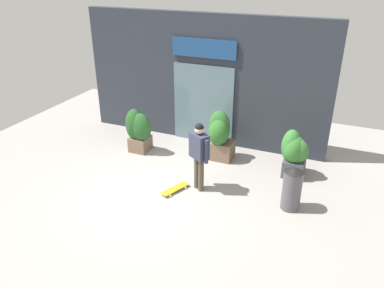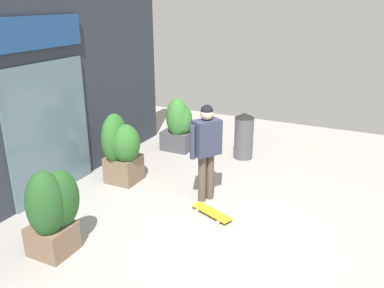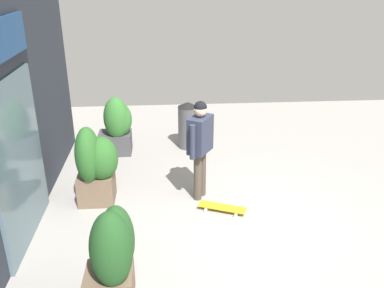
% 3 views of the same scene
% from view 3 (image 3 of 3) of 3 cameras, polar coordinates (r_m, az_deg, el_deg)
% --- Properties ---
extents(ground_plane, '(12.00, 12.00, 0.00)m').
position_cam_3_polar(ground_plane, '(6.23, 7.41, -11.36)').
color(ground_plane, '#9E9993').
extents(skateboarder, '(0.54, 0.45, 1.65)m').
position_cam_3_polar(skateboarder, '(6.50, 1.13, 0.49)').
color(skateboarder, '#4C4238').
rests_on(skateboarder, ground_plane).
extents(skateboard, '(0.46, 0.76, 0.08)m').
position_cam_3_polar(skateboard, '(6.55, 4.17, -8.68)').
color(skateboard, gold).
rests_on(skateboard, ground_plane).
extents(planter_box_left, '(0.76, 0.57, 1.23)m').
position_cam_3_polar(planter_box_left, '(4.72, -10.80, -14.63)').
color(planter_box_left, brown).
rests_on(planter_box_left, ground_plane).
extents(planter_box_right, '(0.66, 0.69, 1.21)m').
position_cam_3_polar(planter_box_right, '(8.40, -10.21, 2.73)').
color(planter_box_right, '#47474C').
rests_on(planter_box_right, ground_plane).
extents(planter_box_mid, '(0.70, 0.66, 1.32)m').
position_cam_3_polar(planter_box_mid, '(6.63, -13.14, -2.86)').
color(planter_box_mid, brown).
rests_on(planter_box_mid, ground_plane).
extents(trash_bin, '(0.41, 0.41, 0.99)m').
position_cam_3_polar(trash_bin, '(8.62, -0.58, 2.65)').
color(trash_bin, '#4C4C51').
rests_on(trash_bin, ground_plane).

